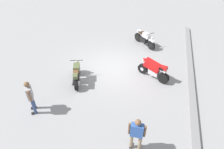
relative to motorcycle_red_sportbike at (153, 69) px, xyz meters
name	(u,v)px	position (x,y,z in m)	size (l,w,h in m)	color
ground_plane	(112,68)	(-0.26, -2.47, -0.59)	(40.00, 40.00, 0.00)	gray
curb_edge	(191,80)	(-0.26, 2.13, -0.52)	(14.00, 0.30, 0.15)	gray
motorcycle_red_sportbike	(153,69)	(0.00, 0.00, 0.00)	(1.06, 1.84, 1.14)	black
motorcycle_olive_vintage	(77,74)	(1.41, -3.97, -0.11)	(1.90, 0.89, 1.07)	black
motorcycle_silver_cruiser	(145,38)	(-3.63, -0.96, -0.07)	(1.49, 1.64, 1.09)	black
person_in_blue_shirt	(137,133)	(4.65, -0.18, 0.36)	(0.31, 0.65, 1.68)	gray
person_in_gray_shirt	(30,95)	(3.96, -5.02, 0.41)	(0.59, 0.52, 1.74)	#384772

